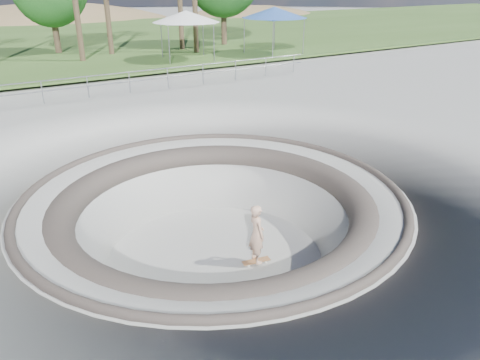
# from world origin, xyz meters

# --- Properties ---
(ground) EXTENTS (180.00, 180.00, 0.00)m
(ground) POSITION_xyz_m (0.00, 0.00, 0.00)
(ground) COLOR #989893
(ground) RESTS_ON ground
(skate_bowl) EXTENTS (14.00, 14.00, 4.10)m
(skate_bowl) POSITION_xyz_m (0.00, 0.00, -1.83)
(skate_bowl) COLOR #989893
(skate_bowl) RESTS_ON ground
(grass_strip) EXTENTS (180.00, 36.00, 0.12)m
(grass_strip) POSITION_xyz_m (0.00, 34.00, 0.22)
(grass_strip) COLOR #385723
(grass_strip) RESTS_ON ground
(distant_hills) EXTENTS (103.20, 45.00, 28.60)m
(distant_hills) POSITION_xyz_m (3.78, 57.17, -7.02)
(distant_hills) COLOR olive
(distant_hills) RESTS_ON ground
(safety_railing) EXTENTS (25.00, 0.06, 1.03)m
(safety_railing) POSITION_xyz_m (0.00, 12.00, 0.69)
(safety_railing) COLOR gray
(safety_railing) RESTS_ON ground
(skateboard) EXTENTS (0.81, 0.35, 0.08)m
(skateboard) POSITION_xyz_m (0.78, -0.95, -1.84)
(skateboard) COLOR #9B6D3E
(skateboard) RESTS_ON ground
(skater) EXTENTS (0.48, 0.66, 1.69)m
(skater) POSITION_xyz_m (0.78, -0.95, -0.97)
(skater) COLOR #DAAA8D
(skater) RESTS_ON skateboard
(canopy_white) EXTENTS (5.96, 5.96, 3.10)m
(canopy_white) POSITION_xyz_m (8.46, 18.91, 3.00)
(canopy_white) COLOR gray
(canopy_white) RESTS_ON ground
(canopy_blue) EXTENTS (6.25, 6.25, 3.19)m
(canopy_blue) POSITION_xyz_m (14.83, 18.00, 3.07)
(canopy_blue) COLOR gray
(canopy_blue) RESTS_ON ground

